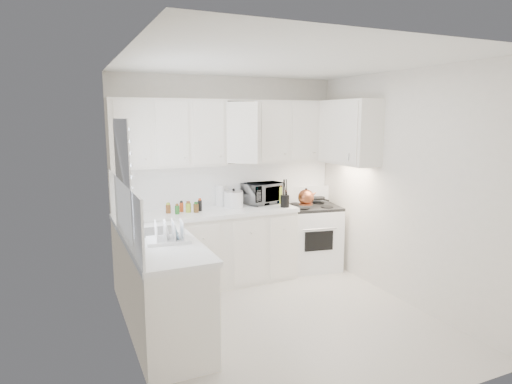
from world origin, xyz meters
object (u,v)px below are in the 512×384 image
rice_cooker (234,198)px  utensil_crock (285,193)px  stove (311,228)px  tea_kettle (306,196)px  dish_rack (168,230)px  microwave (263,191)px

rice_cooker → utensil_crock: 0.66m
stove → rice_cooker: bearing=-173.1°
stove → tea_kettle: 0.55m
stove → tea_kettle: size_ratio=4.33×
stove → rice_cooker: rice_cooker is taller
dish_rack → tea_kettle: bearing=33.5°
stove → microwave: bearing=178.3°
dish_rack → microwave: bearing=47.2°
stove → utensil_crock: (-0.52, -0.20, 0.57)m
tea_kettle → rice_cooker: 0.96m
tea_kettle → rice_cooker: bearing=-177.7°
rice_cooker → microwave: bearing=8.9°
microwave → dish_rack: size_ratio=1.27×
rice_cooker → dish_rack: rice_cooker is taller
microwave → dish_rack: (-1.57, -1.30, -0.06)m
stove → dish_rack: (-2.24, -1.16, 0.49)m
microwave → dish_rack: microwave is taller
tea_kettle → dish_rack: tea_kettle is taller
stove → utensil_crock: 0.79m
rice_cooker → utensil_crock: size_ratio=0.65×
stove → dish_rack: bearing=-142.6°
rice_cooker → utensil_crock: bearing=-24.5°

